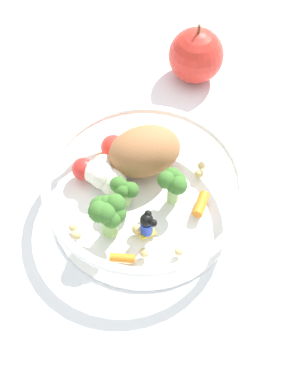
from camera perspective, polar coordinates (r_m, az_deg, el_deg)
name	(u,v)px	position (r m, az deg, el deg)	size (l,w,h in m)	color
ground_plane	(155,214)	(0.57, 1.20, -2.52)	(2.40, 2.40, 0.00)	white
food_container	(138,183)	(0.56, -0.72, 1.06)	(0.22, 0.22, 0.07)	white
loose_apple	(196,55)	(0.69, 5.91, 15.15)	(0.07, 0.07, 0.09)	red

